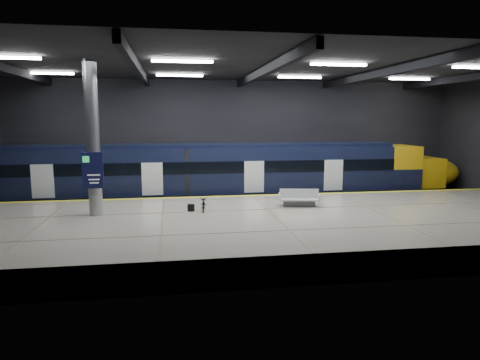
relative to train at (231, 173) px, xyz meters
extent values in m
plane|color=black|center=(0.89, -5.50, -2.06)|extent=(30.00, 30.00, 0.00)
cube|color=black|center=(0.89, 2.50, 1.94)|extent=(30.00, 0.10, 8.00)
cube|color=black|center=(0.89, -13.50, 1.94)|extent=(30.00, 0.10, 8.00)
cube|color=black|center=(0.89, -5.50, 5.94)|extent=(30.00, 16.00, 0.10)
cube|color=black|center=(-5.11, -5.50, 5.69)|extent=(0.25, 16.00, 0.40)
cube|color=black|center=(0.89, -5.50, 5.69)|extent=(0.25, 16.00, 0.40)
cube|color=black|center=(6.89, -5.50, 5.69)|extent=(0.25, 16.00, 0.40)
cube|color=white|center=(-10.11, -7.50, 5.82)|extent=(2.60, 0.18, 0.10)
cube|color=white|center=(-3.11, -7.50, 5.82)|extent=(2.60, 0.18, 0.10)
cube|color=white|center=(3.89, -7.50, 5.82)|extent=(2.60, 0.18, 0.10)
cube|color=white|center=(10.89, -7.50, 5.82)|extent=(2.60, 0.18, 0.10)
cube|color=white|center=(-10.11, -1.50, 5.82)|extent=(2.60, 0.18, 0.10)
cube|color=white|center=(-3.11, -1.50, 5.82)|extent=(2.60, 0.18, 0.10)
cube|color=white|center=(3.89, -1.50, 5.82)|extent=(2.60, 0.18, 0.10)
cube|color=white|center=(10.89, -1.50, 5.82)|extent=(2.60, 0.18, 0.10)
cube|color=beige|center=(0.89, -8.00, -1.51)|extent=(30.00, 11.00, 1.10)
cube|color=yellow|center=(0.89, -2.75, -0.95)|extent=(30.00, 0.40, 0.01)
cube|color=gray|center=(0.89, -0.72, -1.98)|extent=(30.00, 0.08, 0.16)
cube|color=gray|center=(0.89, 0.72, -1.98)|extent=(30.00, 0.08, 0.16)
cube|color=black|center=(-1.80, 0.00, -1.51)|extent=(24.00, 2.58, 0.80)
cube|color=black|center=(-1.80, 0.00, 0.27)|extent=(24.00, 2.80, 2.75)
cube|color=black|center=(-1.80, 0.00, 1.76)|extent=(24.00, 2.30, 0.24)
cube|color=black|center=(-1.80, -1.41, 0.54)|extent=(24.00, 0.04, 0.70)
cube|color=white|center=(1.20, -1.41, -0.06)|extent=(1.20, 0.05, 1.90)
cube|color=gold|center=(11.20, 0.00, 0.27)|extent=(2.00, 2.80, 2.75)
ellipsoid|color=gold|center=(13.80, 0.00, -0.21)|extent=(3.60, 2.52, 1.90)
cube|color=black|center=(11.50, 0.00, 0.44)|extent=(1.60, 2.38, 0.80)
cube|color=#595B60|center=(2.61, -6.05, -0.81)|extent=(1.62, 0.76, 0.29)
cube|color=silver|center=(2.61, -6.05, -0.59)|extent=(2.06, 1.17, 0.08)
cube|color=silver|center=(2.61, -6.05, -0.32)|extent=(1.92, 0.44, 0.49)
cube|color=silver|center=(1.65, -5.87, -0.47)|extent=(0.21, 0.82, 0.29)
cube|color=silver|center=(3.56, -6.23, -0.47)|extent=(0.21, 0.82, 0.29)
imported|color=#99999E|center=(-2.20, -6.41, -0.60)|extent=(0.62, 1.42, 0.72)
cube|color=black|center=(-2.80, -6.41, -0.78)|extent=(0.34, 0.27, 0.35)
cylinder|color=#9EA0A5|center=(-7.11, -6.50, 2.49)|extent=(0.60, 0.60, 6.90)
cube|color=#0F123A|center=(-7.11, -6.92, 1.14)|extent=(0.90, 0.12, 1.60)
camera|label=1|loc=(-3.63, -26.38, 3.38)|focal=32.00mm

